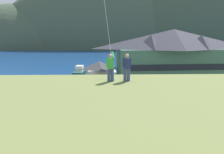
{
  "coord_description": "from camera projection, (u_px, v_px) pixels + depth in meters",
  "views": [
    {
      "loc": [
        -1.13,
        -20.39,
        9.9
      ],
      "look_at": [
        -0.34,
        9.0,
        3.74
      ],
      "focal_mm": 34.88,
      "sensor_mm": 36.0,
      "label": 1
    }
  ],
  "objects": [
    {
      "name": "parking_lot_pad",
      "position": [
        116.0,
        113.0,
        26.89
      ],
      "size": [
        40.0,
        20.0,
        0.1
      ],
      "primitive_type": "cube",
      "color": "gray",
      "rests_on": "ground"
    },
    {
      "name": "moored_boat_wharfside",
      "position": [
        80.0,
        71.0,
        51.06
      ],
      "size": [
        2.86,
        7.23,
        2.16
      ],
      "color": "#23564C",
      "rests_on": "ground"
    },
    {
      "name": "harbor_lodge",
      "position": [
        173.0,
        55.0,
        41.9
      ],
      "size": [
        22.85,
        10.07,
        10.34
      ],
      "color": "#38604C",
      "rests_on": "ground"
    },
    {
      "name": "storage_shed_waterside",
      "position": [
        99.0,
        71.0,
        43.31
      ],
      "size": [
        5.98,
        5.82,
        4.18
      ],
      "color": "beige",
      "rests_on": "ground"
    },
    {
      "name": "parked_car_corner_spot",
      "position": [
        200.0,
        101.0,
        28.16
      ],
      "size": [
        4.25,
        2.15,
        1.82
      ],
      "color": "#9EA3A8",
      "rests_on": "parking_lot_pad"
    },
    {
      "name": "person_kite_flyer",
      "position": [
        111.0,
        66.0,
        13.6
      ],
      "size": [
        0.52,
        0.69,
        1.86
      ],
      "color": "#384770",
      "rests_on": "grassy_hill_foreground"
    },
    {
      "name": "far_hill_center_saddle",
      "position": [
        183.0,
        48.0,
        137.44
      ],
      "size": [
        110.11,
        46.02,
        89.3
      ],
      "primitive_type": "ellipsoid",
      "color": "#3D4C38",
      "rests_on": "ground"
    },
    {
      "name": "moored_boat_outer_mooring",
      "position": [
        110.0,
        71.0,
        51.57
      ],
      "size": [
        2.94,
        7.56,
        2.16
      ],
      "color": "silver",
      "rests_on": "ground"
    },
    {
      "name": "person_companion",
      "position": [
        127.0,
        67.0,
        13.67
      ],
      "size": [
        0.55,
        0.4,
        1.74
      ],
      "color": "#384770",
      "rests_on": "grassy_hill_foreground"
    },
    {
      "name": "parking_light_pole",
      "position": [
        127.0,
        74.0,
        31.59
      ],
      "size": [
        0.24,
        0.78,
        6.48
      ],
      "color": "#ADADB2",
      "rests_on": "parking_lot_pad"
    },
    {
      "name": "bay_water",
      "position": [
        109.0,
        59.0,
        80.71
      ],
      "size": [
        360.0,
        84.0,
        0.03
      ],
      "primitive_type": "cube",
      "color": "navy",
      "rests_on": "ground"
    },
    {
      "name": "ground_plane",
      "position": [
        118.0,
        131.0,
        22.01
      ],
      "size": [
        600.0,
        600.0,
        0.0
      ],
      "primitive_type": "plane",
      "color": "#66604C"
    },
    {
      "name": "far_hill_east_peak",
      "position": [
        108.0,
        48.0,
        137.56
      ],
      "size": [
        144.81,
        47.83,
        84.6
      ],
      "primitive_type": "ellipsoid",
      "color": "#42513D",
      "rests_on": "ground"
    },
    {
      "name": "far_hill_west_ridge",
      "position": [
        23.0,
        47.0,
        137.82
      ],
      "size": [
        100.13,
        48.83,
        53.54
      ],
      "primitive_type": "ellipsoid",
      "color": "#42513D",
      "rests_on": "ground"
    },
    {
      "name": "parked_car_lone_by_shed",
      "position": [
        121.0,
        124.0,
        21.29
      ],
      "size": [
        4.34,
        2.35,
        1.82
      ],
      "color": "navy",
      "rests_on": "parking_lot_pad"
    },
    {
      "name": "parked_car_mid_row_near",
      "position": [
        106.0,
        100.0,
        28.77
      ],
      "size": [
        4.24,
        2.13,
        1.82
      ],
      "color": "#B28923",
      "rests_on": "parking_lot_pad"
    },
    {
      "name": "parked_car_front_row_end",
      "position": [
        188.0,
        119.0,
        22.4
      ],
      "size": [
        4.24,
        2.13,
        1.82
      ],
      "color": "#9EA3A8",
      "rests_on": "parking_lot_pad"
    },
    {
      "name": "wharf_dock",
      "position": [
        96.0,
        70.0,
        54.98
      ],
      "size": [
        3.2,
        15.24,
        0.7
      ],
      "color": "#70604C",
      "rests_on": "ground"
    }
  ]
}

